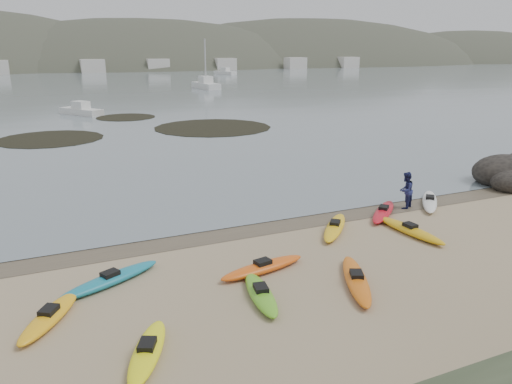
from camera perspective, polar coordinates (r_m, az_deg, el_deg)
name	(u,v)px	position (r m, az deg, el deg)	size (l,w,h in m)	color
ground	(256,224)	(22.25, 0.00, -3.71)	(600.00, 600.00, 0.00)	tan
wet_sand	(259,226)	(21.99, 0.32, -3.94)	(60.00, 60.00, 0.00)	brown
water	(41,61)	(319.28, -23.39, 13.59)	(1200.00, 1200.00, 0.00)	slate
kayaks	(303,253)	(18.86, 5.39, -7.01)	(20.54, 10.13, 0.34)	#EA5C14
person_east	(406,190)	(25.27, 16.75, 0.19)	(0.88, 0.69, 1.81)	navy
kelp_mats	(150,129)	(49.43, -12.00, 7.08)	(24.96, 19.81, 0.04)	black
moored_boats	(69,87)	(99.57, -20.55, 11.19)	(89.93, 86.17, 1.31)	silver
far_hills	(153,105)	(219.64, -11.66, 9.75)	(550.00, 135.00, 80.00)	#384235
far_town	(78,66)	(164.81, -19.71, 13.37)	(199.00, 5.00, 4.00)	beige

